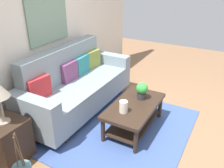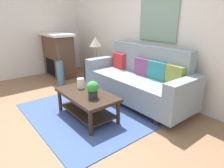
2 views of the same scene
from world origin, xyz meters
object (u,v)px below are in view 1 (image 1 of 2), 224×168
throw_pillow_teal (81,65)px  potted_plant_tabletop (142,90)px  throw_pillow_olive (92,59)px  coffee_table (134,111)px  couch (76,86)px  throw_pillow_plum (69,71)px  side_table (8,141)px  throw_pillow_crimson (39,88)px  framed_painting (48,15)px  tabletop_vase (124,107)px

throw_pillow_teal → potted_plant_tabletop: size_ratio=1.37×
throw_pillow_olive → coffee_table: size_ratio=0.33×
couch → potted_plant_tabletop: (0.15, -1.13, 0.14)m
throw_pillow_plum → coffee_table: (-0.06, -1.23, -0.37)m
side_table → throw_pillow_crimson: bearing=9.5°
throw_pillow_plum → framed_painting: framed_painting is taller
throw_pillow_teal → tabletop_vase: throw_pillow_teal is taller
throw_pillow_crimson → side_table: 0.83m
throw_pillow_plum → side_table: 1.48m
throw_pillow_olive → coffee_table: (-0.76, -1.23, -0.37)m
throw_pillow_plum → potted_plant_tabletop: (0.15, -1.25, -0.11)m
throw_pillow_teal → side_table: throw_pillow_teal is taller
throw_pillow_plum → throw_pillow_teal: size_ratio=1.00×
throw_pillow_crimson → throw_pillow_teal: bearing=0.0°
throw_pillow_crimson → potted_plant_tabletop: 1.52m
tabletop_vase → potted_plant_tabletop: size_ratio=0.65×
potted_plant_tabletop → throw_pillow_olive: bearing=66.6°
couch → side_table: 1.42m
couch → throw_pillow_plum: bearing=90.0°
throw_pillow_teal → throw_pillow_olive: (0.35, 0.00, 0.00)m
throw_pillow_olive → side_table: throw_pillow_olive is taller
tabletop_vase → framed_painting: (0.33, 1.52, 1.05)m
framed_painting → tabletop_vase: bearing=-102.0°
throw_pillow_crimson → throw_pillow_plum: same height
throw_pillow_plum → coffee_table: bearing=-92.9°
couch → throw_pillow_olive: size_ratio=6.20×
side_table → throw_pillow_teal: bearing=3.9°
throw_pillow_crimson → potted_plant_tabletop: (0.85, -1.25, -0.11)m
coffee_table → framed_painting: bearing=87.7°
throw_pillow_crimson → tabletop_vase: bearing=-72.6°
couch → tabletop_vase: size_ratio=13.16×
throw_pillow_crimson → throw_pillow_olive: (1.39, 0.00, 0.00)m
throw_pillow_teal → framed_painting: (-0.35, 0.34, 0.89)m
coffee_table → framed_painting: (0.06, 1.57, 1.25)m
throw_pillow_teal → potted_plant_tabletop: throw_pillow_teal is taller
couch → throw_pillow_crimson: couch is taller
throw_pillow_crimson → coffee_table: (0.63, -1.23, -0.37)m
tabletop_vase → side_table: size_ratio=0.30×
couch → coffee_table: (-0.06, -1.11, -0.12)m
couch → coffee_table: size_ratio=2.03×
throw_pillow_plum → tabletop_vase: 1.24m
couch → throw_pillow_teal: bearing=19.8°
throw_pillow_olive → potted_plant_tabletop: throw_pillow_olive is taller
throw_pillow_olive → potted_plant_tabletop: 1.37m
throw_pillow_olive → framed_painting: (-0.70, 0.34, 0.89)m
throw_pillow_plum → throw_pillow_olive: size_ratio=1.00×
couch → throw_pillow_crimson: bearing=169.8°
throw_pillow_crimson → coffee_table: bearing=-62.8°
throw_pillow_crimson → throw_pillow_olive: bearing=0.0°
throw_pillow_crimson → throw_pillow_teal: size_ratio=1.00×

